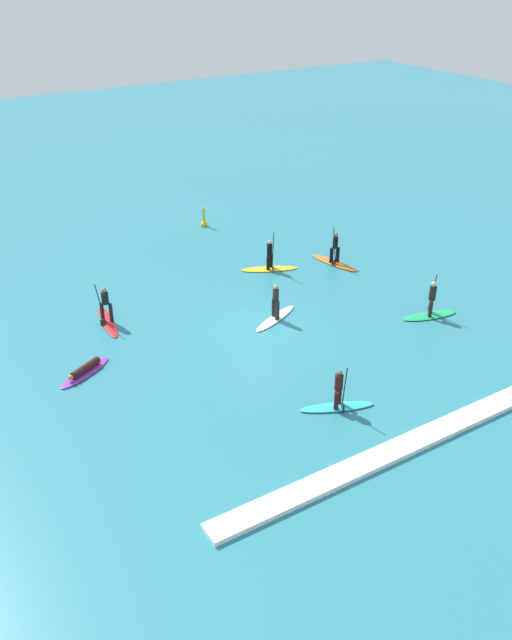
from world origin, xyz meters
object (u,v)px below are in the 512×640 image
(surfer_on_purple_board, at_px, (85,371))
(surfer_on_yellow_board, at_px, (270,263))
(surfer_on_orange_board, at_px, (334,257))
(surfer_on_teal_board, at_px, (338,399))
(surfer_on_red_board, at_px, (107,313))
(surfer_on_green_board, at_px, (431,308))
(marker_buoy, at_px, (204,222))
(surfer_on_white_board, at_px, (276,311))

(surfer_on_purple_board, height_order, surfer_on_yellow_board, surfer_on_yellow_board)
(surfer_on_orange_board, height_order, surfer_on_teal_board, surfer_on_orange_board)
(surfer_on_purple_board, relative_size, surfer_on_red_board, 0.83)
(surfer_on_orange_board, height_order, surfer_on_red_board, surfer_on_orange_board)
(surfer_on_purple_board, xyz_separation_m, surfer_on_yellow_board, (11.94, 4.59, 0.24))
(surfer_on_red_board, relative_size, surfer_on_green_board, 1.14)
(surfer_on_teal_board, relative_size, surfer_on_green_board, 1.01)
(surfer_on_red_board, distance_m, marker_buoy, 12.92)
(surfer_on_green_board, bearing_deg, surfer_on_yellow_board, 127.61)
(surfer_on_teal_board, bearing_deg, surfer_on_orange_board, 75.79)
(surfer_on_purple_board, height_order, surfer_on_green_board, surfer_on_green_board)
(surfer_on_purple_board, xyz_separation_m, marker_buoy, (11.96, 12.20, 0.09))
(surfer_on_white_board, xyz_separation_m, surfer_on_red_board, (-6.85, 3.83, 0.09))
(surfer_on_orange_board, xyz_separation_m, surfer_on_yellow_board, (-3.46, 1.22, -0.03))
(surfer_on_purple_board, bearing_deg, surfer_on_white_board, 150.65)
(surfer_on_orange_board, xyz_separation_m, surfer_on_green_board, (0.16, -7.21, 0.03))
(surfer_on_purple_board, xyz_separation_m, surfer_on_red_board, (2.34, 3.59, 0.37))
(surfer_on_teal_board, distance_m, surfer_on_green_board, 8.90)
(surfer_on_yellow_board, bearing_deg, surfer_on_orange_board, 5.25)
(surfer_on_orange_board, relative_size, surfer_on_purple_board, 1.18)
(surfer_on_white_board, xyz_separation_m, marker_buoy, (2.77, 12.44, -0.19))
(surfer_on_yellow_board, bearing_deg, surfer_on_purple_board, -134.31)
(surfer_on_orange_board, relative_size, surfer_on_teal_board, 1.10)
(surfer_on_orange_board, bearing_deg, surfer_on_white_board, -72.44)
(surfer_on_green_board, relative_size, marker_buoy, 2.22)
(surfer_on_yellow_board, bearing_deg, marker_buoy, 114.58)
(surfer_on_white_board, bearing_deg, surfer_on_purple_board, -25.29)
(surfer_on_white_board, xyz_separation_m, surfer_on_green_board, (6.38, -3.60, 0.03))
(surfer_on_white_board, bearing_deg, surfer_on_red_board, -53.00)
(surfer_on_green_board, distance_m, surfer_on_yellow_board, 9.17)
(surfer_on_orange_board, height_order, marker_buoy, surfer_on_orange_board)
(surfer_on_orange_board, bearing_deg, surfer_on_red_board, -103.51)
(marker_buoy, bearing_deg, surfer_on_white_board, -102.57)
(surfer_on_white_board, height_order, surfer_on_teal_board, surfer_on_teal_board)
(surfer_on_orange_board, relative_size, surfer_on_red_board, 0.98)
(surfer_on_orange_board, distance_m, surfer_on_yellow_board, 3.67)
(surfer_on_yellow_board, xyz_separation_m, marker_buoy, (0.01, 7.62, -0.15))
(surfer_on_orange_board, height_order, surfer_on_purple_board, surfer_on_orange_board)
(surfer_on_teal_board, height_order, surfer_on_red_board, surfer_on_red_board)
(surfer_on_red_board, height_order, surfer_on_yellow_board, surfer_on_yellow_board)
(surfer_on_yellow_board, relative_size, marker_buoy, 2.42)
(surfer_on_teal_board, bearing_deg, marker_buoy, 99.48)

